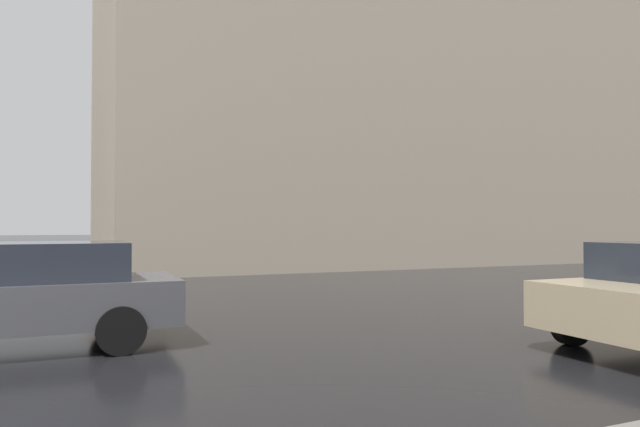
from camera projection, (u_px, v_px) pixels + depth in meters
name	position (u px, v px, depth m)	size (l,w,h in m)	color
haussmann_block_corner	(340.00, 63.00, 30.15)	(16.82, 23.25, 20.52)	tan
car_dark_grey	(19.00, 293.00, 7.64)	(1.85, 4.10, 1.41)	#4C4C51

